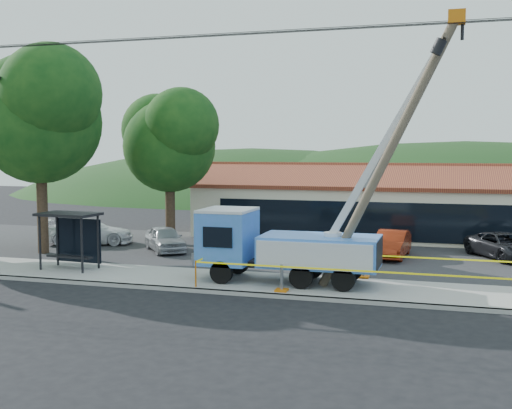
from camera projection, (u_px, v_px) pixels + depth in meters
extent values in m
plane|color=black|center=(200.00, 307.00, 22.56)|extent=(120.00, 120.00, 0.00)
cube|color=#A3A198|center=(221.00, 292.00, 24.55)|extent=(60.00, 0.25, 0.15)
cube|color=#A3A198|center=(236.00, 282.00, 26.37)|extent=(60.00, 4.00, 0.15)
cube|color=#28282B|center=(284.00, 253.00, 34.00)|extent=(60.00, 12.00, 0.10)
cube|color=beige|center=(377.00, 210.00, 40.34)|extent=(22.00, 8.00, 3.40)
cube|color=black|center=(369.00, 221.00, 36.53)|extent=(18.04, 0.08, 2.21)
cube|color=maroon|center=(374.00, 176.00, 38.25)|extent=(22.50, 4.53, 1.52)
cube|color=maroon|center=(381.00, 174.00, 42.06)|extent=(22.50, 4.53, 1.52)
cube|color=maroon|center=(378.00, 165.00, 40.10)|extent=(22.50, 0.30, 0.25)
cylinder|color=#332316|center=(42.00, 207.00, 33.41)|extent=(0.56, 0.56, 5.06)
sphere|color=#103D12|center=(40.00, 122.00, 33.03)|extent=(6.30, 6.30, 6.30)
sphere|color=#103D12|center=(28.00, 102.00, 34.09)|extent=(5.04, 5.04, 5.04)
sphere|color=#103D12|center=(51.00, 93.00, 31.74)|extent=(5.04, 5.04, 5.04)
cylinder|color=#332316|center=(170.00, 209.00, 36.78)|extent=(0.56, 0.56, 4.18)
sphere|color=#103D12|center=(169.00, 146.00, 36.47)|extent=(5.25, 5.25, 5.25)
sphere|color=#103D12|center=(158.00, 130.00, 37.36)|extent=(4.20, 4.20, 4.20)
sphere|color=#103D12|center=(181.00, 125.00, 35.40)|extent=(4.20, 4.20, 4.20)
ellipsoid|color=#183B15|center=(252.00, 194.00, 79.33)|extent=(78.40, 56.00, 28.00)
ellipsoid|color=#183B15|center=(464.00, 198.00, 72.17)|extent=(89.60, 64.00, 32.00)
cylinder|color=black|center=(228.00, 36.00, 24.65)|extent=(60.00, 0.02, 0.02)
cylinder|color=black|center=(232.00, 35.00, 25.12)|extent=(60.00, 0.02, 0.02)
cylinder|color=black|center=(236.00, 34.00, 25.59)|extent=(60.00, 0.02, 0.02)
cylinder|color=black|center=(239.00, 32.00, 25.96)|extent=(60.00, 0.02, 0.02)
cylinder|color=black|center=(222.00, 272.00, 25.70)|extent=(0.92, 0.31, 0.92)
cylinder|color=black|center=(238.00, 263.00, 27.75)|extent=(0.92, 0.31, 0.92)
cylinder|color=black|center=(301.00, 277.00, 24.76)|extent=(0.92, 0.31, 0.92)
cylinder|color=black|center=(313.00, 267.00, 26.81)|extent=(0.92, 0.31, 0.92)
cylinder|color=black|center=(343.00, 279.00, 24.30)|extent=(0.92, 0.31, 0.92)
cylinder|color=black|center=(352.00, 269.00, 26.34)|extent=(0.92, 0.31, 0.92)
cube|color=black|center=(292.00, 265.00, 25.94)|extent=(6.75, 1.02, 0.26)
cube|color=#3A80CE|center=(228.00, 237.00, 26.64)|extent=(2.04, 2.45, 2.15)
cube|color=silver|center=(228.00, 210.00, 26.55)|extent=(2.04, 2.45, 0.12)
cube|color=black|center=(206.00, 232.00, 26.91)|extent=(0.08, 1.84, 0.92)
cube|color=gray|center=(204.00, 255.00, 27.02)|extent=(0.15, 2.35, 0.51)
cube|color=#3A80CE|center=(320.00, 251.00, 25.57)|extent=(4.70, 2.45, 1.23)
cylinder|color=silver|center=(333.00, 240.00, 25.38)|extent=(0.72, 0.72, 0.61)
cube|color=silver|center=(392.00, 130.00, 24.36)|extent=(4.73, 0.29, 8.23)
cube|color=gray|center=(401.00, 124.00, 24.25)|extent=(2.85, 0.18, 4.95)
cube|color=orange|center=(457.00, 17.00, 23.17)|extent=(0.61, 0.51, 0.51)
cube|color=orange|center=(282.00, 290.00, 24.34)|extent=(0.46, 0.46, 0.08)
cube|color=orange|center=(363.00, 277.00, 26.90)|extent=(0.46, 0.46, 0.08)
cylinder|color=brown|center=(387.00, 157.00, 24.25)|extent=(5.14, 0.35, 10.29)
cube|color=brown|center=(445.00, 40.00, 23.29)|extent=(0.18, 1.98, 0.18)
cylinder|color=black|center=(439.00, 52.00, 23.91)|extent=(0.59, 0.40, 0.67)
cylinder|color=black|center=(439.00, 47.00, 22.86)|extent=(0.59, 0.40, 0.67)
cylinder|color=black|center=(40.00, 243.00, 28.57)|extent=(0.11, 0.11, 2.43)
cylinder|color=black|center=(82.00, 245.00, 27.79)|extent=(0.11, 0.11, 2.43)
cylinder|color=black|center=(57.00, 239.00, 29.70)|extent=(0.11, 0.11, 2.43)
cylinder|color=black|center=(98.00, 242.00, 28.92)|extent=(0.11, 0.11, 2.43)
cube|color=black|center=(69.00, 214.00, 28.63)|extent=(2.74, 1.79, 0.12)
cube|color=black|center=(78.00, 240.00, 29.36)|extent=(2.43, 0.21, 2.03)
cube|color=black|center=(70.00, 257.00, 28.80)|extent=(2.25, 0.55, 0.08)
cylinder|color=orange|center=(196.00, 274.00, 25.06)|extent=(0.06, 0.06, 1.04)
cylinder|color=orange|center=(226.00, 259.00, 28.43)|extent=(0.06, 0.06, 1.04)
cube|color=yellow|center=(348.00, 270.00, 23.31)|extent=(11.91, 0.01, 0.06)
cube|color=yellow|center=(361.00, 255.00, 26.69)|extent=(11.91, 0.01, 0.06)
cube|color=yellow|center=(212.00, 255.00, 26.71)|extent=(0.01, 3.54, 0.06)
imported|color=#A7AAAE|center=(165.00, 253.00, 34.16)|extent=(3.69, 4.06, 1.34)
imported|color=maroon|center=(392.00, 259.00, 32.28)|extent=(1.71, 4.17, 1.34)
imported|color=white|center=(89.00, 246.00, 36.72)|extent=(5.39, 3.62, 1.45)
imported|color=black|center=(504.00, 261.00, 31.87)|extent=(4.10, 5.07, 1.28)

